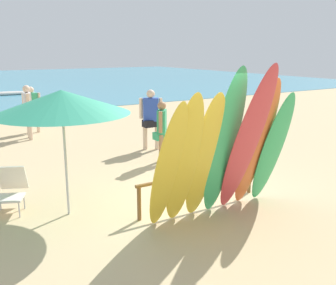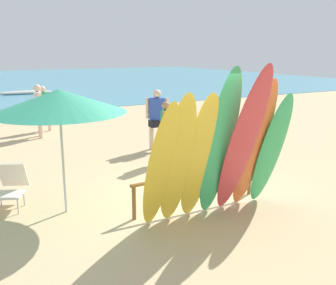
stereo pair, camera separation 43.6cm
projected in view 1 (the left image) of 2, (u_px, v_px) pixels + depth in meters
The scene contains 16 objects.
ground at pixel (29, 109), 18.87m from camera, with size 60.00×60.00×0.00m, color tan.
surfboard_rack at pixel (199, 180), 7.17m from camera, with size 2.64×0.07×0.64m.
surfboard_yellow_0 at pixel (168, 167), 5.97m from camera, with size 0.49×0.07×2.26m, color yellow.
surfboard_yellow_1 at pixel (184, 161), 6.12m from camera, with size 0.53×0.07×2.36m, color yellow.
surfboard_yellow_2 at pixel (205, 158), 6.37m from camera, with size 0.57×0.08×2.32m, color yellow.
surfboard_green_3 at pixel (224, 144), 6.45m from camera, with size 0.56×0.06×2.72m, color #38B266.
surfboard_red_4 at pixel (247, 142), 6.50m from camera, with size 0.58×0.08×2.85m, color #D13D42.
surfboard_orange_5 at pixel (257, 145), 6.86m from camera, with size 0.55×0.06×2.53m, color orange.
surfboard_green_6 at pixel (272, 149), 7.05m from camera, with size 0.51×0.08×2.27m, color #38B266.
beachgoer_midbeach at pixel (32, 106), 13.43m from camera, with size 0.60×0.27×1.61m.
beachgoer_strolling at pixel (28, 108), 12.46m from camera, with size 0.45×0.66×1.75m.
beachgoer_near_rack at pixel (151, 115), 11.11m from camera, with size 0.59×0.42×1.75m.
beachgoer_photographing at pixel (162, 128), 9.82m from camera, with size 0.41×0.50×1.59m.
beach_chair_red at pixel (11, 187), 6.98m from camera, with size 0.75×0.85×0.81m.
beach_umbrella at pixel (62, 102), 6.42m from camera, with size 2.28×2.28×2.20m.
distant_boat at pixel (7, 94), 24.65m from camera, with size 3.36×0.76×0.27m.
Camera 1 is at (-4.07, -5.49, 2.85)m, focal length 41.41 mm.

